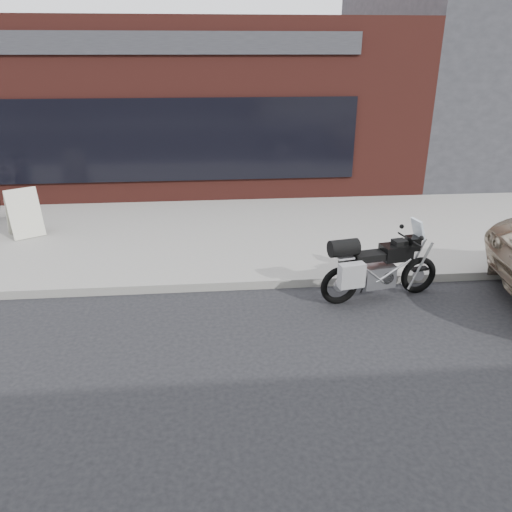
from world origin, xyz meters
The scene contains 5 objects.
ground centered at (0.00, 0.00, 0.00)m, with size 120.00×120.00×0.00m, color black.
near_sidewalk centered at (0.00, 7.00, 0.07)m, with size 44.00×6.00×0.15m, color gray.
storefront centered at (-2.00, 13.98, 2.25)m, with size 14.00×10.07×4.50m.
motorcycle centered at (1.87, 3.48, 0.56)m, with size 2.03×0.89×1.30m.
sandwich_sign centered at (-4.53, 6.74, 0.65)m, with size 0.83×0.81×0.99m.
Camera 1 is at (-0.66, -3.53, 3.73)m, focal length 35.00 mm.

